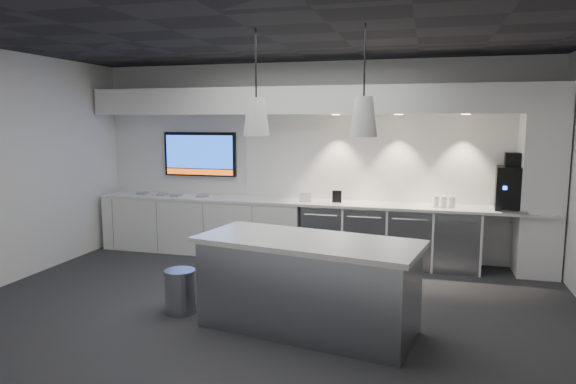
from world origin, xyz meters
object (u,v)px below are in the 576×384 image
(island, at_px, (307,284))
(coffee_machine, at_px, (512,186))
(wall_tv, at_px, (200,154))
(bin, at_px, (180,291))

(island, bearing_deg, coffee_machine, 60.07)
(coffee_machine, bearing_deg, wall_tv, -178.08)
(bin, relative_size, coffee_machine, 0.62)
(wall_tv, distance_m, island, 3.96)
(island, height_order, bin, island)
(island, relative_size, bin, 4.91)
(wall_tv, relative_size, bin, 2.60)
(wall_tv, xyz_separation_m, coffee_machine, (4.75, -0.25, -0.34))
(wall_tv, xyz_separation_m, bin, (1.02, -2.79, -1.32))
(wall_tv, relative_size, island, 0.53)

